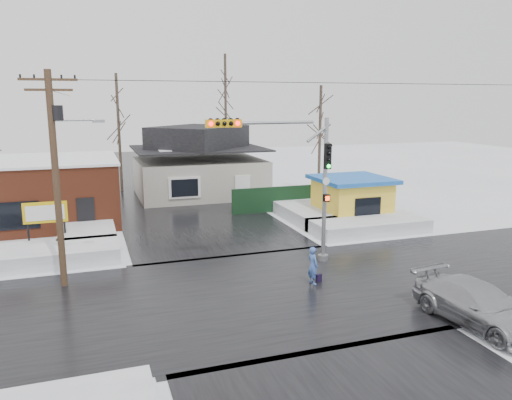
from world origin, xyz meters
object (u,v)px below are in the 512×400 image
object	(u,v)px
traffic_signal	(295,171)
pedestrian	(313,266)
car	(478,305)
utility_pole	(57,167)
kiosk	(352,199)
marquee_sign	(45,214)

from	to	relation	value
traffic_signal	pedestrian	size ratio (longest dim) A/B	4.25
car	traffic_signal	bearing A→B (deg)	106.39
car	utility_pole	bearing A→B (deg)	140.99
kiosk	car	size ratio (longest dim) A/B	0.92
utility_pole	marquee_sign	distance (m)	6.87
marquee_sign	kiosk	distance (m)	18.51
marquee_sign	kiosk	size ratio (longest dim) A/B	0.55
traffic_signal	kiosk	distance (m)	10.43
marquee_sign	kiosk	xyz separation A→B (m)	(18.50, 0.50, -0.46)
utility_pole	kiosk	distance (m)	18.95
car	kiosk	bearing A→B (deg)	69.95
marquee_sign	kiosk	world-z (taller)	kiosk
traffic_signal	car	bearing A→B (deg)	-66.70
traffic_signal	marquee_sign	size ratio (longest dim) A/B	2.75
kiosk	utility_pole	bearing A→B (deg)	-159.56
marquee_sign	pedestrian	world-z (taller)	marquee_sign
marquee_sign	traffic_signal	bearing A→B (deg)	-29.72
kiosk	car	bearing A→B (deg)	-103.13
traffic_signal	utility_pole	size ratio (longest dim) A/B	0.78
traffic_signal	pedestrian	world-z (taller)	traffic_signal
traffic_signal	kiosk	size ratio (longest dim) A/B	1.52
utility_pole	car	world-z (taller)	utility_pole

